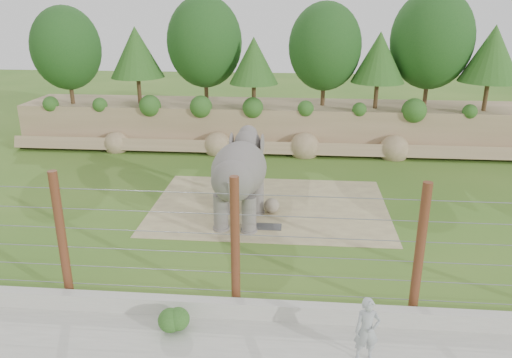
# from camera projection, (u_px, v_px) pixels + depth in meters

# --- Properties ---
(ground) EXTENTS (90.00, 90.00, 0.00)m
(ground) POSITION_uv_depth(u_px,v_px,m) (251.00, 237.00, 18.71)
(ground) COLOR #38671E
(ground) RESTS_ON ground
(back_embankment) EXTENTS (30.00, 5.52, 8.77)m
(back_embankment) POSITION_uv_depth(u_px,v_px,m) (282.00, 80.00, 29.21)
(back_embankment) COLOR #917A54
(back_embankment) RESTS_ON ground
(dirt_patch) EXTENTS (10.00, 7.00, 0.02)m
(dirt_patch) POSITION_uv_depth(u_px,v_px,m) (270.00, 206.00, 21.48)
(dirt_patch) COLOR #978360
(dirt_patch) RESTS_ON ground
(drain_grate) EXTENTS (1.00, 0.60, 0.03)m
(drain_grate) POSITION_uv_depth(u_px,v_px,m) (269.00, 227.00, 19.48)
(drain_grate) COLOR #262628
(drain_grate) RESTS_ON dirt_patch
(elephant) EXTENTS (2.14, 4.33, 3.39)m
(elephant) POSITION_uv_depth(u_px,v_px,m) (239.00, 181.00, 19.49)
(elephant) COLOR #665F5C
(elephant) RESTS_ON ground
(stone_ball) EXTENTS (0.64, 0.64, 0.64)m
(stone_ball) POSITION_uv_depth(u_px,v_px,m) (272.00, 206.00, 20.70)
(stone_ball) COLOR gray
(stone_ball) RESTS_ON dirt_patch
(retaining_wall) EXTENTS (26.00, 0.35, 0.50)m
(retaining_wall) POSITION_uv_depth(u_px,v_px,m) (234.00, 309.00, 13.94)
(retaining_wall) COLOR #B3B2A6
(retaining_wall) RESTS_ON ground
(barrier_fence) EXTENTS (20.26, 0.26, 4.00)m
(barrier_fence) POSITION_uv_depth(u_px,v_px,m) (235.00, 244.00, 13.82)
(barrier_fence) COLOR #553217
(barrier_fence) RESTS_ON ground
(walkway_shrub) EXTENTS (0.73, 0.73, 0.73)m
(walkway_shrub) POSITION_uv_depth(u_px,v_px,m) (175.00, 319.00, 13.27)
(walkway_shrub) COLOR #2B5F1B
(walkway_shrub) RESTS_ON walkway
(zookeeper) EXTENTS (0.66, 0.47, 1.71)m
(zookeeper) POSITION_uv_depth(u_px,v_px,m) (367.00, 330.00, 12.05)
(zookeeper) COLOR #A6ABAF
(zookeeper) RESTS_ON walkway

